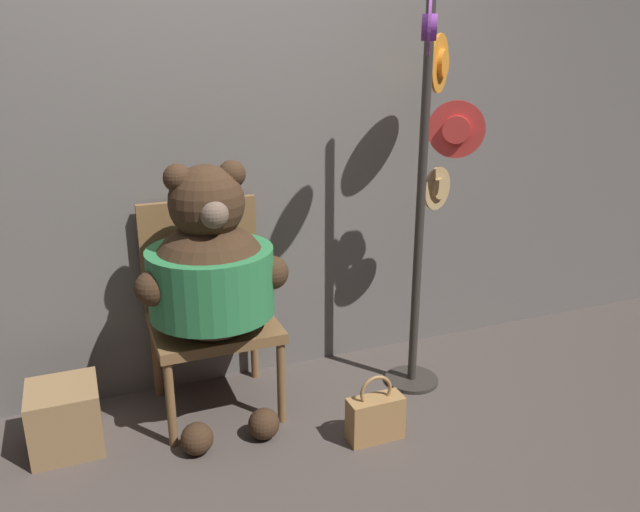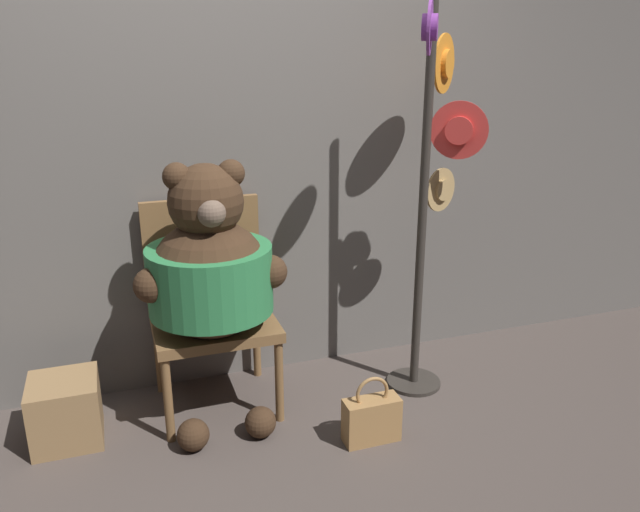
{
  "view_description": "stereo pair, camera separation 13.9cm",
  "coord_description": "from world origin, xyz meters",
  "px_view_note": "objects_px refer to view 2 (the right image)",
  "views": [
    {
      "loc": [
        -0.62,
        -2.37,
        1.68
      ],
      "look_at": [
        0.4,
        0.2,
        0.76
      ],
      "focal_mm": 35.0,
      "sensor_mm": 36.0,
      "label": 1
    },
    {
      "loc": [
        -0.49,
        -2.42,
        1.68
      ],
      "look_at": [
        0.4,
        0.2,
        0.76
      ],
      "focal_mm": 35.0,
      "sensor_mm": 36.0,
      "label": 2
    }
  ],
  "objects_px": {
    "teddy_bear": "(210,272)",
    "handbag_on_ground": "(372,418)",
    "hat_display_rack": "(434,176)",
    "chair": "(210,299)"
  },
  "relations": [
    {
      "from": "handbag_on_ground",
      "to": "teddy_bear",
      "type": "bearing_deg",
      "value": 144.86
    },
    {
      "from": "teddy_bear",
      "to": "chair",
      "type": "bearing_deg",
      "value": 85.19
    },
    {
      "from": "chair",
      "to": "hat_display_rack",
      "type": "height_order",
      "value": "hat_display_rack"
    },
    {
      "from": "hat_display_rack",
      "to": "handbag_on_ground",
      "type": "distance_m",
      "value": 1.16
    },
    {
      "from": "hat_display_rack",
      "to": "teddy_bear",
      "type": "bearing_deg",
      "value": 177.2
    },
    {
      "from": "teddy_bear",
      "to": "hat_display_rack",
      "type": "distance_m",
      "value": 1.14
    },
    {
      "from": "hat_display_rack",
      "to": "handbag_on_ground",
      "type": "xyz_separation_m",
      "value": [
        -0.46,
        -0.38,
        -1.0
      ]
    },
    {
      "from": "chair",
      "to": "hat_display_rack",
      "type": "bearing_deg",
      "value": -12.21
    },
    {
      "from": "chair",
      "to": "handbag_on_ground",
      "type": "height_order",
      "value": "chair"
    },
    {
      "from": "teddy_bear",
      "to": "handbag_on_ground",
      "type": "distance_m",
      "value": 0.98
    }
  ]
}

